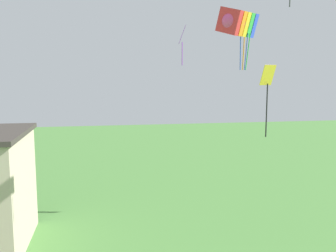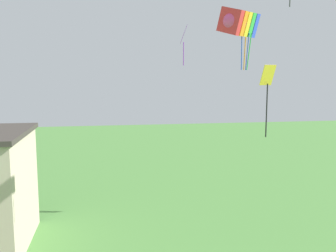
% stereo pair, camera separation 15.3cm
% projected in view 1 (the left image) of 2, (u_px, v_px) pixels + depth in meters
% --- Properties ---
extents(kite_rainbow_parafoil, '(2.89, 2.73, 3.48)m').
position_uv_depth(kite_rainbow_parafoil, '(237.00, 23.00, 21.11)').
color(kite_rainbow_parafoil, '#E54C8C').
extents(kite_purple_streamer, '(0.58, 0.93, 2.56)m').
position_uv_depth(kite_purple_streamer, '(182.00, 37.00, 24.18)').
color(kite_purple_streamer, purple).
extents(kite_yellow_diamond, '(0.64, 0.45, 2.78)m').
position_uv_depth(kite_yellow_diamond, '(267.00, 88.00, 14.38)').
color(kite_yellow_diamond, yellow).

